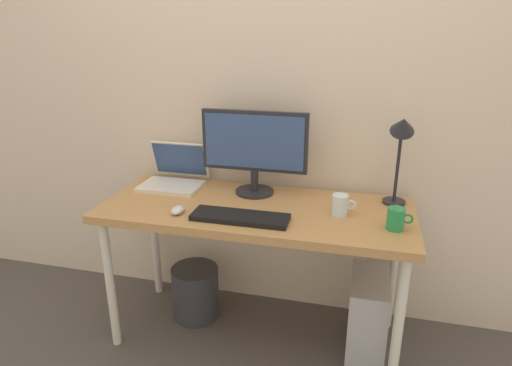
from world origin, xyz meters
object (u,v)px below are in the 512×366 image
at_px(mouse, 178,210).
at_px(glass_cup, 340,205).
at_px(laptop, 175,175).
at_px(coffee_mug, 396,219).
at_px(desk, 256,219).
at_px(keyboard, 240,217).
at_px(computer_tower, 367,316).
at_px(wastebasket, 196,292).
at_px(desk_lamp, 401,139).
at_px(monitor, 254,147).

relative_size(mouse, glass_cup, 0.82).
bearing_deg(laptop, coffee_mug, -14.40).
xyz_separation_m(desk, keyboard, (-0.03, -0.17, 0.08)).
xyz_separation_m(laptop, glass_cup, (0.91, -0.20, -0.01)).
relative_size(keyboard, computer_tower, 1.05).
bearing_deg(laptop, wastebasket, -40.65).
distance_m(desk, computer_tower, 0.73).
relative_size(desk, desk_lamp, 3.23).
distance_m(desk, glass_cup, 0.42).
height_order(glass_cup, computer_tower, glass_cup).
xyz_separation_m(monitor, laptop, (-0.45, 0.02, -0.19)).
bearing_deg(coffee_mug, desk_lamp, 88.61).
relative_size(desk, computer_tower, 3.56).
bearing_deg(mouse, desk, 27.21).
xyz_separation_m(laptop, coffee_mug, (1.15, -0.29, -0.01)).
bearing_deg(coffee_mug, desk, 171.15).
height_order(monitor, coffee_mug, monitor).
bearing_deg(mouse, laptop, 115.63).
distance_m(monitor, laptop, 0.49).
distance_m(mouse, computer_tower, 1.07).
xyz_separation_m(desk_lamp, mouse, (-0.98, -0.35, -0.31)).
bearing_deg(wastebasket, laptop, 139.35).
relative_size(glass_cup, wastebasket, 0.37).
bearing_deg(desk, glass_cup, -0.59).
height_order(desk_lamp, glass_cup, desk_lamp).
relative_size(desk, monitor, 2.76).
bearing_deg(desk, desk_lamp, 15.17).
distance_m(mouse, wastebasket, 0.66).
bearing_deg(wastebasket, computer_tower, -4.38).
bearing_deg(coffee_mug, laptop, 165.60).
xyz_separation_m(monitor, glass_cup, (0.45, -0.18, -0.20)).
height_order(monitor, computer_tower, monitor).
xyz_separation_m(keyboard, computer_tower, (0.60, 0.17, -0.54)).
bearing_deg(mouse, monitor, 51.02).
xyz_separation_m(desk_lamp, computer_tower, (-0.08, -0.17, -0.86)).
xyz_separation_m(coffee_mug, wastebasket, (-1.01, 0.18, -0.64)).
distance_m(mouse, glass_cup, 0.75).
bearing_deg(desk_lamp, wastebasket, -174.59).
relative_size(desk_lamp, keyboard, 1.05).
xyz_separation_m(desk, computer_tower, (0.57, 0.01, -0.46)).
xyz_separation_m(keyboard, glass_cup, (0.43, 0.16, 0.04)).
bearing_deg(desk_lamp, laptop, 179.03).
xyz_separation_m(laptop, wastebasket, (0.14, -0.12, -0.65)).
distance_m(laptop, wastebasket, 0.67).
distance_m(monitor, mouse, 0.50).
bearing_deg(monitor, wastebasket, -163.32).
xyz_separation_m(coffee_mug, computer_tower, (-0.07, 0.11, -0.58)).
xyz_separation_m(desk, monitor, (-0.05, 0.17, 0.32)).
height_order(desk_lamp, keyboard, desk_lamp).
bearing_deg(desk_lamp, desk, -164.83).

